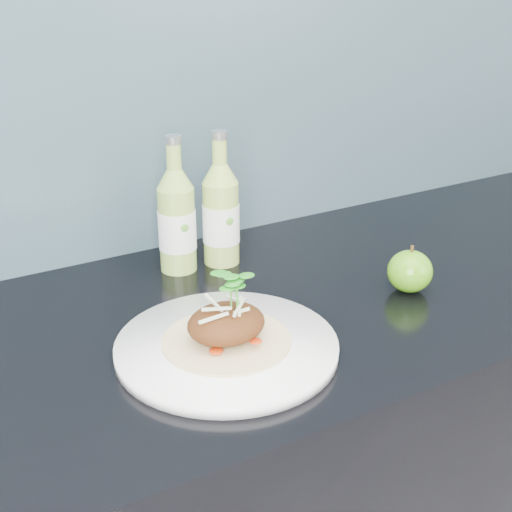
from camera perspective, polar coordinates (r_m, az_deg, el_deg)
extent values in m
cube|color=#658EA0|center=(1.22, -6.98, 16.52)|extent=(4.00, 0.02, 0.70)
cylinder|color=white|center=(0.96, -2.36, -7.29)|extent=(0.38, 0.38, 0.02)
cylinder|color=tan|center=(0.95, -2.37, -6.77)|extent=(0.17, 0.17, 0.00)
ellipsoid|color=#552B10|center=(0.94, -2.39, -5.42)|extent=(0.11, 0.09, 0.05)
ellipsoid|color=#3D9410|center=(1.13, 12.21, -1.20)|extent=(0.08, 0.08, 0.07)
cylinder|color=#472D14|center=(1.12, 12.37, 0.48)|extent=(0.01, 0.00, 0.01)
cylinder|color=#91B84C|center=(1.17, -6.32, 2.12)|extent=(0.07, 0.07, 0.14)
cone|color=#91B84C|center=(1.14, -6.52, 6.16)|extent=(0.06, 0.06, 0.03)
cylinder|color=#91B84C|center=(1.13, -6.60, 7.93)|extent=(0.02, 0.02, 0.04)
cylinder|color=silver|center=(1.13, -6.67, 9.25)|extent=(0.03, 0.03, 0.01)
cylinder|color=white|center=(1.17, -6.32, 2.14)|extent=(0.07, 0.07, 0.07)
ellipsoid|color=#59A533|center=(1.14, -5.71, 2.26)|extent=(0.01, 0.00, 0.01)
cylinder|color=#9CBD4F|center=(1.19, -2.81, 2.64)|extent=(0.07, 0.07, 0.14)
cone|color=#9CBD4F|center=(1.17, -2.90, 6.63)|extent=(0.06, 0.06, 0.03)
cylinder|color=#9CBD4F|center=(1.16, -2.94, 8.36)|extent=(0.02, 0.02, 0.04)
cylinder|color=silver|center=(1.15, -2.96, 9.66)|extent=(0.03, 0.03, 0.01)
cylinder|color=white|center=(1.19, -2.81, 2.66)|extent=(0.08, 0.08, 0.07)
ellipsoid|color=#59A533|center=(1.16, -2.12, 2.79)|extent=(0.01, 0.00, 0.01)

